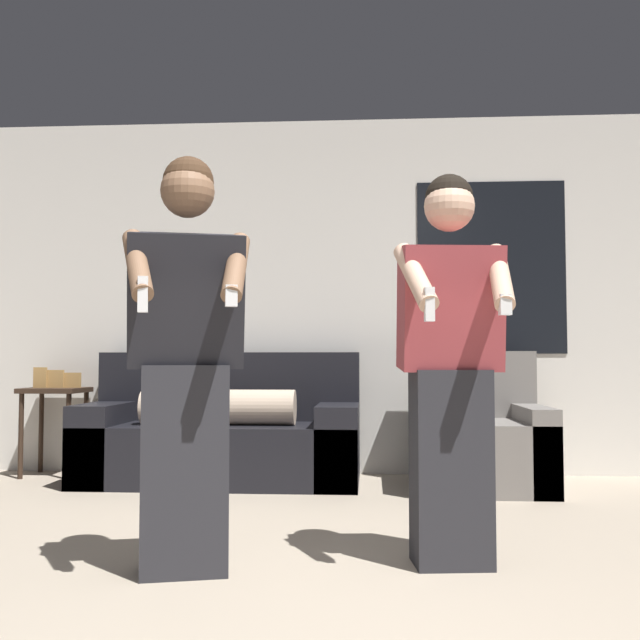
% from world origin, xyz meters
% --- Properties ---
extents(ground_plane, '(14.00, 14.00, 0.00)m').
position_xyz_m(ground_plane, '(0.00, 0.00, 0.00)').
color(ground_plane, tan).
extents(wall_back, '(6.00, 0.07, 2.70)m').
position_xyz_m(wall_back, '(0.02, 3.37, 1.35)').
color(wall_back, silver).
rests_on(wall_back, ground_plane).
extents(couch, '(1.92, 0.85, 0.91)m').
position_xyz_m(couch, '(-0.82, 2.92, 0.32)').
color(couch, black).
rests_on(couch, ground_plane).
extents(armchair, '(0.87, 0.88, 0.91)m').
position_xyz_m(armchair, '(0.94, 2.79, 0.30)').
color(armchair, slate).
rests_on(armchair, ground_plane).
extents(side_table, '(0.43, 0.41, 0.80)m').
position_xyz_m(side_table, '(-2.12, 3.11, 0.54)').
color(side_table, '#332319').
rests_on(side_table, ground_plane).
extents(person_left, '(0.53, 0.58, 1.67)m').
position_xyz_m(person_left, '(-0.53, 0.65, 0.84)').
color(person_left, '#28282D').
rests_on(person_left, ground_plane).
extents(person_right, '(0.48, 0.51, 1.63)m').
position_xyz_m(person_right, '(0.55, 0.84, 0.83)').
color(person_right, '#28282D').
rests_on(person_right, ground_plane).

